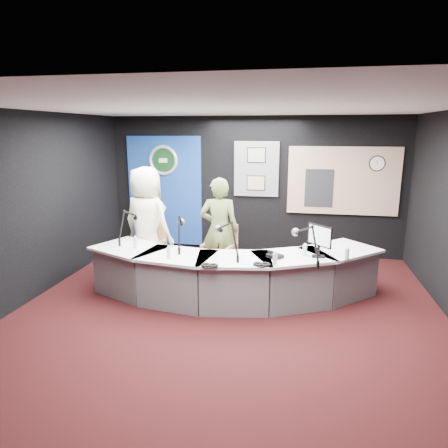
% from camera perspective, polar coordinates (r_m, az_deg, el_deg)
% --- Properties ---
extents(ground, '(6.00, 6.00, 0.00)m').
position_cam_1_polar(ground, '(5.75, 0.47, -12.65)').
color(ground, black).
rests_on(ground, ground).
extents(ceiling, '(6.00, 6.00, 0.02)m').
position_cam_1_polar(ceiling, '(5.18, 0.53, 16.45)').
color(ceiling, silver).
rests_on(ceiling, ground).
extents(wall_back, '(6.00, 0.02, 2.80)m').
position_cam_1_polar(wall_back, '(8.22, 4.27, 5.42)').
color(wall_back, black).
rests_on(wall_back, ground).
extents(wall_front, '(6.00, 0.02, 2.80)m').
position_cam_1_polar(wall_front, '(2.54, -12.06, -12.93)').
color(wall_front, black).
rests_on(wall_front, ground).
extents(wall_left, '(0.02, 6.00, 2.80)m').
position_cam_1_polar(wall_left, '(6.52, -26.42, 2.05)').
color(wall_left, black).
rests_on(wall_left, ground).
extents(broadcast_desk, '(4.50, 1.90, 0.75)m').
position_cam_1_polar(broadcast_desk, '(6.11, 0.95, -7.23)').
color(broadcast_desk, silver).
rests_on(broadcast_desk, ground).
extents(backdrop_panel, '(1.60, 0.05, 2.30)m').
position_cam_1_polar(backdrop_panel, '(8.63, -8.44, 4.69)').
color(backdrop_panel, navy).
rests_on(backdrop_panel, wall_back).
extents(agency_seal, '(0.63, 0.07, 0.63)m').
position_cam_1_polar(agency_seal, '(8.52, -8.67, 8.97)').
color(agency_seal, silver).
rests_on(agency_seal, backdrop_panel).
extents(seal_center, '(0.48, 0.01, 0.48)m').
position_cam_1_polar(seal_center, '(8.53, -8.66, 8.97)').
color(seal_center, '#0E3314').
rests_on(seal_center, backdrop_panel).
extents(pinboard, '(0.90, 0.04, 1.10)m').
position_cam_1_polar(pinboard, '(8.14, 4.64, 7.82)').
color(pinboard, slate).
rests_on(pinboard, wall_back).
extents(framed_photo_upper, '(0.34, 0.02, 0.27)m').
position_cam_1_polar(framed_photo_upper, '(8.09, 4.66, 9.78)').
color(framed_photo_upper, gray).
rests_on(framed_photo_upper, pinboard).
extents(framed_photo_lower, '(0.34, 0.02, 0.27)m').
position_cam_1_polar(framed_photo_lower, '(8.14, 4.58, 5.84)').
color(framed_photo_lower, gray).
rests_on(framed_photo_lower, pinboard).
extents(booth_window_frame, '(2.12, 0.06, 1.32)m').
position_cam_1_polar(booth_window_frame, '(8.16, 16.63, 5.92)').
color(booth_window_frame, tan).
rests_on(booth_window_frame, wall_back).
extents(booth_glow, '(2.00, 0.02, 1.20)m').
position_cam_1_polar(booth_glow, '(8.15, 16.64, 5.91)').
color(booth_glow, '#FFE5A1').
rests_on(booth_glow, booth_window_frame).
extents(equipment_rack, '(0.55, 0.02, 0.75)m').
position_cam_1_polar(equipment_rack, '(8.11, 13.41, 5.00)').
color(equipment_rack, black).
rests_on(equipment_rack, booth_window_frame).
extents(wall_clock, '(0.28, 0.01, 0.28)m').
position_cam_1_polar(wall_clock, '(8.18, 21.04, 8.08)').
color(wall_clock, white).
rests_on(wall_clock, booth_window_frame).
extents(armchair_left, '(0.71, 0.71, 1.05)m').
position_cam_1_polar(armchair_left, '(7.06, -10.83, -3.33)').
color(armchair_left, '#B37E52').
rests_on(armchair_left, ground).
extents(armchair_right, '(0.71, 0.71, 1.03)m').
position_cam_1_polar(armchair_right, '(6.76, -0.68, -3.93)').
color(armchair_right, '#B37E52').
rests_on(armchair_right, ground).
extents(draped_jacket, '(0.51, 0.21, 0.70)m').
position_cam_1_polar(draped_jacket, '(7.28, -10.72, -2.05)').
color(draped_jacket, gray).
rests_on(draped_jacket, armchair_left).
extents(person_man, '(1.09, 0.88, 1.93)m').
position_cam_1_polar(person_man, '(6.95, -10.99, 0.14)').
color(person_man, '#FBF4C9').
rests_on(person_man, ground).
extents(person_woman, '(0.68, 0.47, 1.77)m').
position_cam_1_polar(person_woman, '(6.66, -0.69, -0.89)').
color(person_woman, olive).
rests_on(person_woman, ground).
extents(computer_monitor, '(0.30, 0.31, 0.28)m').
position_cam_1_polar(computer_monitor, '(5.77, 13.47, -1.58)').
color(computer_monitor, black).
rests_on(computer_monitor, broadcast_desk).
extents(desk_phone, '(0.26, 0.26, 0.05)m').
position_cam_1_polar(desk_phone, '(5.71, 7.29, -4.56)').
color(desk_phone, black).
rests_on(desk_phone, broadcast_desk).
extents(headphones_near, '(0.19, 0.19, 0.03)m').
position_cam_1_polar(headphones_near, '(5.37, 5.39, -5.75)').
color(headphones_near, black).
rests_on(headphones_near, broadcast_desk).
extents(headphones_far, '(0.21, 0.21, 0.03)m').
position_cam_1_polar(headphones_far, '(5.31, -2.08, -5.91)').
color(headphones_far, black).
rests_on(headphones_far, broadcast_desk).
extents(paper_stack, '(0.37, 0.39, 0.00)m').
position_cam_1_polar(paper_stack, '(6.51, -13.48, -2.81)').
color(paper_stack, white).
rests_on(paper_stack, broadcast_desk).
extents(notepad, '(0.24, 0.31, 0.00)m').
position_cam_1_polar(notepad, '(5.64, -8.23, -5.06)').
color(notepad, white).
rests_on(notepad, broadcast_desk).
extents(boom_mic_a, '(0.20, 0.74, 0.60)m').
position_cam_1_polar(boom_mic_a, '(6.63, -13.40, 0.14)').
color(boom_mic_a, black).
rests_on(boom_mic_a, broadcast_desk).
extents(boom_mic_b, '(0.26, 0.72, 0.60)m').
position_cam_1_polar(boom_mic_b, '(6.08, -6.29, -0.75)').
color(boom_mic_b, black).
rests_on(boom_mic_b, broadcast_desk).
extents(boom_mic_c, '(0.50, 0.61, 0.60)m').
position_cam_1_polar(boom_mic_c, '(5.65, 0.45, -1.75)').
color(boom_mic_c, black).
rests_on(boom_mic_c, broadcast_desk).
extents(boom_mic_d, '(0.43, 0.66, 0.60)m').
position_cam_1_polar(boom_mic_d, '(5.55, 11.72, -2.28)').
color(boom_mic_d, black).
rests_on(boom_mic_d, broadcast_desk).
extents(water_bottles, '(3.19, 0.58, 0.18)m').
position_cam_1_polar(water_bottles, '(5.68, 1.47, -3.85)').
color(water_bottles, silver).
rests_on(water_bottles, broadcast_desk).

